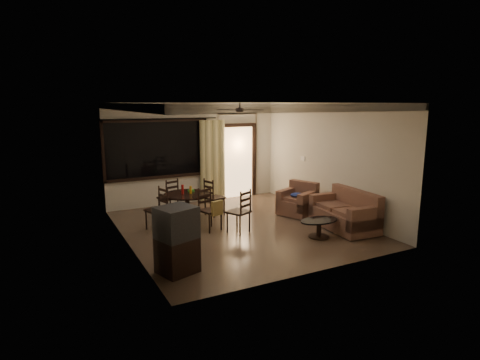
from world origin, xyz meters
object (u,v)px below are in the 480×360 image
dining_chair_west (157,217)px  sofa (346,214)px  dining_chair_south (211,217)px  dining_table (187,200)px  dining_chair_north (169,204)px  tv_cabinet (177,240)px  armchair (298,202)px  side_chair (239,220)px  dining_chair_east (214,204)px  coffee_table (319,226)px

dining_chair_west → sofa: bearing=47.2°
dining_chair_south → sofa: 3.06m
dining_table → sofa: size_ratio=0.67×
dining_chair_north → sofa: dining_chair_north is taller
dining_chair_west → dining_chair_south: bearing=44.3°
dining_chair_north → tv_cabinet: size_ratio=0.84×
dining_chair_south → dining_chair_north: 1.64m
armchair → side_chair: (-2.00, -0.58, -0.04)m
dining_chair_east → dining_chair_south: bearing=135.7°
dining_table → tv_cabinet: bearing=-113.4°
armchair → dining_chair_east: bearing=132.3°
dining_chair_east → sofa: (2.22, -2.35, 0.06)m
dining_chair_east → sofa: size_ratio=0.57×
dining_chair_south → dining_chair_north: same height
dining_chair_south → dining_chair_north: (-0.47, 1.58, -0.02)m
dining_chair_west → side_chair: side_chair is taller
side_chair → dining_chair_north: bearing=-90.0°
dining_chair_south → armchair: dining_chair_south is taller
dining_chair_west → dining_chair_south: same height
dining_chair_east → tv_cabinet: (-1.94, -2.88, 0.29)m
dining_chair_east → tv_cabinet: tv_cabinet is taller
dining_chair_west → dining_chair_south: 1.20m
dining_table → dining_chair_east: bearing=16.5°
sofa → tv_cabinet: bearing=-168.3°
dining_chair_south → tv_cabinet: 2.31m
coffee_table → sofa: bearing=12.9°
armchair → coffee_table: size_ratio=1.18×
dining_chair_north → side_chair: 2.22m
dining_table → side_chair: size_ratio=1.14×
dining_chair_east → armchair: bearing=-131.8°
dining_table → tv_cabinet: size_ratio=0.97×
dining_chair_east → tv_cabinet: 3.49m
dining_chair_south → dining_chair_north: bearing=90.0°
dining_chair_south → coffee_table: (1.84, -1.51, -0.05)m
dining_chair_north → side_chair: side_chair is taller
tv_cabinet → sofa: size_ratio=0.69×
dining_table → dining_chair_north: dining_chair_north is taller
dining_table → coffee_table: (2.08, -2.33, -0.29)m
dining_table → sofa: (3.02, -2.12, -0.21)m
dining_chair_west → armchair: size_ratio=0.91×
dining_chair_east → dining_chair_north: 1.15m
dining_chair_west → dining_chair_north: same height
sofa → armchair: sofa is taller
dining_chair_north → armchair: bearing=137.7°
coffee_table → side_chair: (-1.35, 1.08, 0.03)m
dining_table → dining_chair_east: (0.80, 0.24, -0.26)m
dining_chair_east → coffee_table: bearing=-170.1°
tv_cabinet → sofa: tv_cabinet is taller
dining_chair_east → dining_chair_north: (-1.03, 0.51, 0.00)m
tv_cabinet → sofa: (4.16, 0.53, -0.23)m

